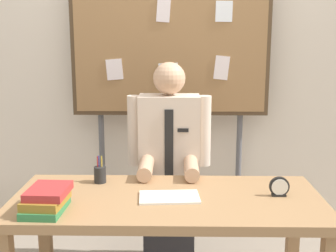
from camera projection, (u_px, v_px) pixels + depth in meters
back_wall at (171, 65)px, 3.49m from camera, size 6.40×0.08×2.70m
desk at (167, 213)px, 2.35m from camera, size 1.66×0.74×0.73m
person at (169, 175)px, 2.94m from camera, size 0.55×0.56×1.42m
bulletin_board at (170, 43)px, 3.25m from camera, size 1.49×0.09×2.12m
book_stack at (47, 200)px, 2.13m from camera, size 0.21×0.27×0.12m
open_notebook at (169, 197)px, 2.31m from camera, size 0.33×0.21×0.01m
desk_clock at (279, 187)px, 2.33m from camera, size 0.11×0.04×0.11m
pen_holder at (100, 174)px, 2.55m from camera, size 0.07×0.07×0.16m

